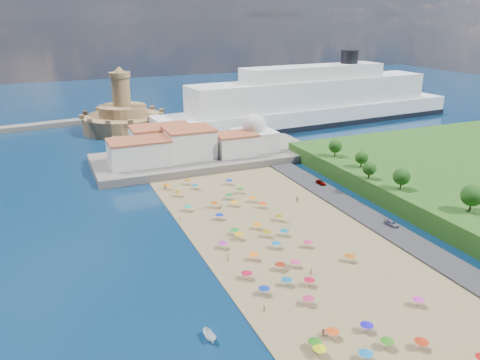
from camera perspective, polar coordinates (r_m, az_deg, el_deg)
name	(u,v)px	position (r m, az deg, el deg)	size (l,w,h in m)	color
ground	(263,240)	(124.48, 2.85, -7.27)	(700.00, 700.00, 0.00)	#071938
terrace	(207,157)	(190.49, -4.02, 2.84)	(90.00, 36.00, 3.00)	#59544C
jetty	(136,143)	(217.96, -12.58, 4.48)	(18.00, 70.00, 2.40)	#59544C
waterfront_buildings	(175,145)	(185.68, -7.94, 4.30)	(57.00, 29.00, 11.00)	silver
domed_building	(254,135)	(193.93, 1.73, 5.47)	(16.00, 16.00, 15.00)	silver
fortress	(123,118)	(245.54, -14.05, 7.35)	(40.00, 40.00, 32.40)	#A88554
cruise_ship	(312,103)	(255.74, 8.81, 9.21)	(174.80, 37.45, 37.94)	black
beach_parasols	(279,251)	(114.64, 4.74, -8.60)	(32.10, 116.65, 2.20)	gray
beachgoers	(245,231)	(126.51, 0.67, -6.22)	(40.14, 100.24, 1.86)	tan
parked_cars	(379,216)	(140.71, 16.57, -4.21)	(2.25, 73.56, 1.42)	gray
hillside_trees	(439,190)	(141.32, 23.13, -1.17)	(13.28, 105.03, 7.54)	#382314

